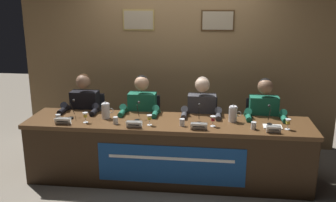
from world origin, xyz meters
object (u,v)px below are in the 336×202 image
Objects in this scene: microphone_center_left at (138,114)px; panelist_center_right at (201,117)px; conference_table at (167,143)px; water_cup_far_left at (58,118)px; water_cup_center_right at (182,123)px; document_stack_far_right at (273,127)px; microphone_far_right at (269,118)px; nameplate_far_left at (63,121)px; panelist_center_left at (141,115)px; juice_glass_center_left at (149,118)px; water_cup_center_left at (116,121)px; water_pitcher_right_side at (233,114)px; chair_center_left at (144,130)px; nameplate_center_left at (134,124)px; chair_center_right at (201,132)px; water_cup_far_right at (254,126)px; juice_glass_far_right at (288,122)px; microphone_far_left at (72,112)px; microphone_center_right at (199,117)px; panelist_far_right at (264,119)px; juice_glass_far_left at (85,116)px; chair_far_left at (89,127)px; chair_far_right at (260,134)px; nameplate_far_right at (274,129)px; nameplate_center_right at (199,126)px; juice_glass_center_right at (213,119)px.

microphone_center_left is 0.85m from panelist_center_right.
conference_table is 40.40× the size of water_cup_far_left.
water_cup_far_left is at bearing -179.63° from water_cup_center_right.
panelist_center_right is 5.65× the size of document_stack_far_right.
document_stack_far_right is at bearing -75.88° from microphone_far_right.
conference_table is 17.84× the size of nameplate_far_left.
panelist_center_right is (0.78, 0.00, 0.00)m from panelist_center_left.
panelist_center_left is 0.58m from juice_glass_center_left.
water_cup_far_left is at bearing 178.97° from water_cup_center_left.
conference_table is 27.69× the size of juice_glass_center_left.
water_pitcher_right_side is (0.77, 0.18, 0.34)m from conference_table.
water_cup_center_left is at bearing -176.96° from document_stack_far_right.
chair_center_left is 10.52× the size of water_cup_center_right.
nameplate_center_left is at bearing -145.72° from juice_glass_center_left.
chair_center_right reaches higher than water_cup_far_right.
water_cup_center_left is 0.69× the size of juice_glass_far_right.
nameplate_far_left is 2.21m from water_cup_far_right.
conference_table is 0.77m from chair_center_left.
microphone_far_left is at bearing -155.60° from panelist_center_left.
chair_center_left is 4.13× the size of microphone_center_right.
panelist_far_right is (1.78, 0.53, -0.09)m from water_cup_center_left.
panelist_center_right is (1.36, 0.52, -0.13)m from juice_glass_far_left.
panelist_center_left is at bearing -14.25° from chair_far_left.
juice_glass_center_left reaches higher than water_cup_far_right.
nameplate_center_left is (0.61, -0.11, -0.05)m from juice_glass_far_left.
juice_glass_center_left and juice_glass_far_right have the same top height.
chair_far_right reaches higher than water_cup_center_left.
nameplate_far_right is (2.39, -0.26, -0.03)m from microphone_far_left.
conference_table is at bearing 178.82° from juice_glass_far_right.
nameplate_center_right is at bearing -171.74° from water_cup_far_right.
microphone_far_right is 1.03× the size of water_pitcher_right_side.
juice_glass_center_left is 0.24m from microphone_center_left.
nameplate_center_left is 1.48× the size of juice_glass_center_left.
juice_glass_center_right is at bearing 3.97° from water_cup_center_right.
conference_table is 27.69× the size of juice_glass_far_right.
chair_far_left is 2.50m from document_stack_far_right.
nameplate_far_right is (1.56, 0.02, -0.00)m from nameplate_center_left.
panelist_center_left reaches higher than microphone_far_right.
nameplate_center_left is 0.27m from water_cup_center_left.
microphone_far_left is (-1.19, 0.10, 0.32)m from conference_table.
microphone_far_right is at bearing 1.11° from microphone_center_left.
chair_far_left is 0.81m from water_cup_far_left.
juice_glass_far_right is (2.59, 0.13, 0.05)m from nameplate_far_left.
panelist_center_left is at bearing 37.01° from nameplate_far_left.
juice_glass_far_left is 0.57× the size of microphone_center_right.
juice_glass_far_left is 2.30m from chair_far_right.
water_pitcher_right_side is at bearing -144.80° from panelist_far_right.
chair_center_right is (0.75, 0.84, -0.37)m from nameplate_center_left.
nameplate_center_right is 0.23m from water_cup_center_right.
nameplate_center_right is at bearing -9.16° from microphone_far_left.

